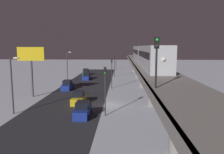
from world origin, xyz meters
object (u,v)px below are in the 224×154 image
object	(u,v)px
sedan_blue_2	(67,86)
traffic_light_near	(105,84)
sedan_green	(86,72)
sedan_blue_4	(87,76)
rail_signal	(157,54)
subway_train	(146,54)
traffic_light_mid	(112,69)
commercial_billboard	(31,59)
traffic_light_far	(115,63)
sedan_blue	(83,110)
sedan_yellow	(79,98)
traffic_light_distant	(116,59)

from	to	relation	value
sedan_blue_2	traffic_light_near	size ratio (longest dim) A/B	0.70
sedan_green	sedan_blue_4	distance (m)	10.07
rail_signal	subway_train	bearing A→B (deg)	-94.37
subway_train	traffic_light_mid	distance (m)	8.44
subway_train	commercial_billboard	size ratio (longest dim) A/B	4.14
sedan_blue_4	traffic_light_far	xyz separation A→B (m)	(-7.50, -5.95, 3.40)
traffic_light_mid	commercial_billboard	world-z (taller)	commercial_billboard
rail_signal	traffic_light_far	xyz separation A→B (m)	(4.80, -48.61, -4.24)
rail_signal	sedan_blue	xyz separation A→B (m)	(7.70, -10.13, -7.65)
rail_signal	traffic_light_mid	distance (m)	30.25
sedan_blue_2	sedan_green	distance (m)	24.47
sedan_blue	traffic_light_far	distance (m)	38.73
sedan_blue_2	sedan_yellow	world-z (taller)	same
sedan_blue	commercial_billboard	xyz separation A→B (m)	(11.00, -10.93, 6.04)
sedan_blue	sedan_blue_4	distance (m)	32.85
sedan_blue_2	commercial_billboard	size ratio (longest dim) A/B	0.50
subway_train	commercial_billboard	xyz separation A→B (m)	(20.67, 4.70, -0.66)
sedan_blue	commercial_billboard	world-z (taller)	commercial_billboard
sedan_blue_2	sedan_yellow	xyz separation A→B (m)	(-4.60, 11.30, 0.00)
sedan_yellow	rail_signal	bearing A→B (deg)	-60.50
sedan_blue_2	traffic_light_far	size ratio (longest dim) A/B	0.70
sedan_blue	traffic_light_near	xyz separation A→B (m)	(-2.90, -0.39, 3.41)
traffic_light_distant	traffic_light_near	bearing A→B (deg)	90.00
sedan_green	traffic_light_mid	size ratio (longest dim) A/B	0.65
sedan_blue	sedan_yellow	xyz separation A→B (m)	(1.80, -6.66, 0.01)
sedan_yellow	commercial_billboard	bearing A→B (deg)	155.13
sedan_green	traffic_light_distant	distance (m)	18.04
subway_train	sedan_blue_2	world-z (taller)	subway_train
rail_signal	sedan_green	xyz separation A→B (m)	(14.10, -52.56, -7.64)
sedan_yellow	traffic_light_far	xyz separation A→B (m)	(-4.70, -31.81, 3.40)
subway_train	sedan_green	xyz separation A→B (m)	(16.07, -26.80, -6.69)
sedan_green	commercial_billboard	xyz separation A→B (m)	(4.60, 31.51, 6.03)
sedan_blue_4	commercial_billboard	distance (m)	23.32
sedan_blue_4	subway_train	bearing A→B (deg)	130.18
sedan_green	sedan_blue_4	xyz separation A→B (m)	(-1.80, 9.91, 0.00)
sedan_yellow	traffic_light_distant	bearing A→B (deg)	84.72
subway_train	sedan_green	world-z (taller)	subway_train
traffic_light_near	traffic_light_far	bearing A→B (deg)	-90.00
sedan_blue	traffic_light_distant	distance (m)	57.69
commercial_billboard	sedan_yellow	bearing A→B (deg)	155.13
subway_train	rail_signal	xyz separation A→B (m)	(1.97, 25.76, 0.95)
sedan_blue_4	traffic_light_distant	size ratio (longest dim) A/B	0.74
subway_train	traffic_light_near	bearing A→B (deg)	66.04
sedan_green	sedan_blue_4	world-z (taller)	same
traffic_light_far	traffic_light_distant	xyz separation A→B (m)	(0.00, -19.04, 0.00)
rail_signal	traffic_light_far	distance (m)	49.03
rail_signal	sedan_yellow	bearing A→B (deg)	-60.50
sedan_blue_4	traffic_light_near	size ratio (longest dim) A/B	0.74
sedan_blue_2	commercial_billboard	bearing A→B (deg)	56.83
traffic_light_near	traffic_light_far	size ratio (longest dim) A/B	1.00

